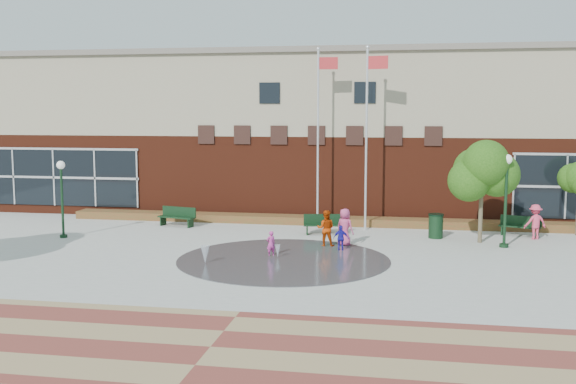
% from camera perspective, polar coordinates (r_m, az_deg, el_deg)
% --- Properties ---
extents(ground, '(120.00, 120.00, 0.00)m').
position_cam_1_polar(ground, '(23.82, -1.71, -7.37)').
color(ground, '#666056').
rests_on(ground, ground).
extents(plaza_concrete, '(46.00, 18.00, 0.01)m').
position_cam_1_polar(plaza_concrete, '(27.64, 0.00, -5.35)').
color(plaza_concrete, '#A8A8A0').
rests_on(plaza_concrete, ground).
extents(paver_band, '(46.00, 6.00, 0.01)m').
position_cam_1_polar(paver_band, '(17.32, -6.58, -12.93)').
color(paver_band, brown).
rests_on(paver_band, ground).
extents(splash_pad, '(8.40, 8.40, 0.01)m').
position_cam_1_polar(splash_pad, '(26.68, -0.38, -5.80)').
color(splash_pad, '#383A3D').
rests_on(splash_pad, ground).
extents(library_building, '(44.40, 10.40, 9.20)m').
position_cam_1_polar(library_building, '(40.37, 3.38, 5.15)').
color(library_building, '#551F10').
rests_on(library_building, ground).
extents(flower_bed, '(26.00, 1.20, 0.40)m').
position_cam_1_polar(flower_bed, '(35.01, 2.19, -2.76)').
color(flower_bed, '#9F2B1F').
rests_on(flower_bed, ground).
extents(flagpole_left, '(1.06, 0.17, 8.99)m').
position_cam_1_polar(flagpole_left, '(33.85, 2.64, 5.43)').
color(flagpole_left, silver).
rests_on(flagpole_left, ground).
extents(flagpole_right, '(1.09, 0.32, 8.99)m').
position_cam_1_polar(flagpole_right, '(33.05, 6.75, 5.38)').
color(flagpole_right, silver).
rests_on(flagpole_right, ground).
extents(lamp_left, '(0.38, 0.38, 3.59)m').
position_cam_1_polar(lamp_left, '(32.65, -18.61, 0.14)').
color(lamp_left, black).
rests_on(lamp_left, ground).
extents(lamp_right, '(0.43, 0.43, 4.03)m').
position_cam_1_polar(lamp_right, '(30.18, 17.97, 0.16)').
color(lamp_right, black).
rests_on(lamp_right, ground).
extents(bench_left, '(2.05, 1.01, 0.99)m').
position_cam_1_polar(bench_left, '(34.74, -9.38, -2.39)').
color(bench_left, black).
rests_on(bench_left, ground).
extents(bench_mid, '(1.99, 0.86, 0.97)m').
position_cam_1_polar(bench_mid, '(32.07, 3.06, -3.09)').
color(bench_mid, black).
rests_on(bench_mid, ground).
extents(bench_right, '(1.95, 1.10, 0.95)m').
position_cam_1_polar(bench_right, '(33.45, 19.03, -3.06)').
color(bench_right, black).
rests_on(bench_right, ground).
extents(trash_can, '(0.70, 0.70, 1.15)m').
position_cam_1_polar(trash_can, '(31.81, 12.40, -2.83)').
color(trash_can, black).
rests_on(trash_can, ground).
extents(tree_mid, '(2.65, 2.65, 4.47)m').
position_cam_1_polar(tree_mid, '(30.87, 16.11, 1.78)').
color(tree_mid, '#4C412D').
rests_on(tree_mid, ground).
extents(water_jet_a, '(0.36, 0.36, 0.69)m').
position_cam_1_polar(water_jet_a, '(26.19, -7.02, -6.10)').
color(water_jet_a, white).
rests_on(water_jet_a, ground).
extents(water_jet_b, '(0.23, 0.23, 0.51)m').
position_cam_1_polar(water_jet_b, '(27.05, -0.88, -5.63)').
color(water_jet_b, white).
rests_on(water_jet_b, ground).
extents(child_splash, '(0.45, 0.43, 1.04)m').
position_cam_1_polar(child_splash, '(27.29, -1.46, -4.40)').
color(child_splash, '#C33692').
rests_on(child_splash, ground).
extents(adult_red, '(0.79, 0.63, 1.59)m').
position_cam_1_polar(adult_red, '(29.26, 3.22, -3.09)').
color(adult_red, '#B43606').
rests_on(adult_red, ground).
extents(adult_pink, '(0.95, 0.83, 1.64)m').
position_cam_1_polar(adult_pink, '(29.47, 4.83, -2.99)').
color(adult_pink, '#C24174').
rests_on(adult_pink, ground).
extents(child_blue, '(0.65, 0.28, 1.10)m').
position_cam_1_polar(child_blue, '(28.37, 4.51, -3.93)').
color(child_blue, '#221BA9').
rests_on(child_blue, ground).
extents(person_bench, '(1.19, 0.92, 1.63)m').
position_cam_1_polar(person_bench, '(32.76, 20.19, -2.41)').
color(person_bench, '#E44263').
rests_on(person_bench, ground).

